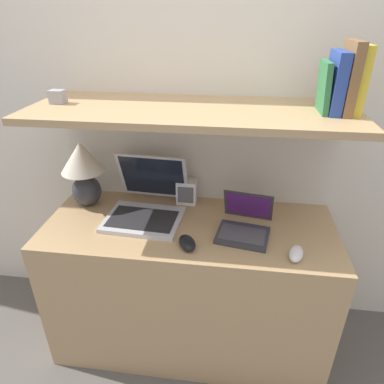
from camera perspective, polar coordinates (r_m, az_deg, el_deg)
The scene contains 16 objects.
ground_plane at distance 1.90m, azimuth -1.65°, elevation -28.87°, with size 12.00×12.00×0.00m, color #56514C.
wall_back at distance 1.67m, azimuth 1.08°, elevation 14.65°, with size 6.00×0.05×2.40m.
desk at distance 1.79m, azimuth -0.43°, elevation -15.27°, with size 1.32×0.54×0.73m.
back_riser at distance 1.86m, azimuth 0.76°, elevation -3.69°, with size 1.32×0.04×1.22m.
shelf at distance 1.41m, azimuth -0.18°, elevation 13.33°, with size 1.32×0.48×0.03m.
table_lamp at distance 1.71m, azimuth -17.67°, elevation 3.75°, with size 0.20×0.20×0.33m.
laptop_large at distance 1.62m, azimuth -7.56°, elevation -2.04°, with size 0.36×0.38×0.27m.
laptop_small at distance 1.51m, azimuth 8.72°, elevation -5.52°, with size 0.25×0.27×0.17m.
computer_mouse at distance 1.42m, azimuth -0.81°, elevation -8.46°, with size 0.10×0.13×0.04m.
second_mouse at distance 1.42m, azimuth 16.96°, elevation -9.80°, with size 0.08×0.11×0.04m.
router_box at distance 1.71m, azimuth -0.90°, elevation 0.10°, with size 0.10×0.08×0.12m.
book_yellow at distance 1.44m, azimuth 26.01°, elevation 16.43°, with size 0.03×0.14×0.24m.
book_brown at distance 1.43m, azimuth 24.64°, elevation 16.88°, with size 0.03×0.17×0.25m.
book_blue at distance 1.42m, azimuth 22.84°, elevation 16.44°, with size 0.04×0.16×0.22m.
book_green at distance 1.41m, azimuth 21.13°, elevation 15.98°, with size 0.03×0.15×0.19m.
shelf_gadget at distance 1.57m, azimuth -21.48°, elevation 14.57°, with size 0.06×0.05×0.05m.
Camera 1 is at (0.18, -1.02, 1.59)m, focal length 32.00 mm.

